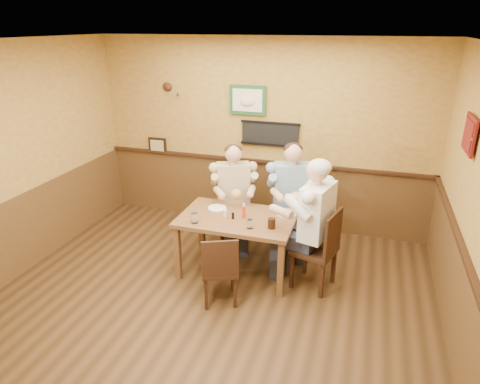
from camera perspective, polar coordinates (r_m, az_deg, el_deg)
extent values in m
plane|color=#34210F|center=(4.82, -5.31, -16.28)|extent=(5.00, 5.00, 0.00)
cube|color=silver|center=(3.81, -6.83, 19.13)|extent=(5.00, 5.00, 0.02)
cube|color=gold|center=(6.37, 2.83, 7.49)|extent=(5.00, 0.02, 2.80)
cube|color=brown|center=(6.63, 2.64, -0.11)|extent=(5.00, 0.02, 1.00)
cube|color=brown|center=(4.37, 27.40, -15.37)|extent=(0.02, 5.00, 1.00)
cube|color=black|center=(6.29, 4.03, 7.74)|extent=(0.88, 0.03, 0.34)
cube|color=#1C5328|center=(6.28, 1.02, 12.15)|extent=(0.54, 0.03, 0.42)
cube|color=black|center=(7.01, -10.94, 6.08)|extent=(0.30, 0.03, 0.26)
cube|color=maroon|center=(4.74, 28.30, 6.80)|extent=(0.03, 0.48, 0.36)
cube|color=brown|center=(5.24, -0.36, -3.56)|extent=(1.40, 0.90, 0.05)
cube|color=brown|center=(5.31, -8.31, -8.03)|extent=(0.07, 0.07, 0.70)
cube|color=brown|center=(4.95, 5.45, -10.26)|extent=(0.07, 0.07, 0.70)
cube|color=brown|center=(5.93, -5.13, -4.51)|extent=(0.07, 0.07, 0.70)
cube|color=brown|center=(5.62, 7.14, -6.20)|extent=(0.07, 0.07, 0.70)
cylinder|color=white|center=(5.08, -6.10, -3.46)|extent=(0.09, 0.09, 0.12)
cylinder|color=white|center=(4.93, 1.32, -4.28)|extent=(0.09, 0.09, 0.11)
cylinder|color=black|center=(4.94, 4.23, -4.19)|extent=(0.10, 0.10, 0.12)
cylinder|color=#BE3914|center=(5.16, 0.50, -2.63)|extent=(0.05, 0.05, 0.17)
cylinder|color=white|center=(5.20, -1.99, -2.88)|extent=(0.05, 0.05, 0.10)
cylinder|color=black|center=(5.16, -0.95, -3.18)|extent=(0.03, 0.03, 0.08)
cylinder|color=white|center=(5.46, -3.06, -2.14)|extent=(0.30, 0.30, 0.02)
cylinder|color=silver|center=(5.33, 6.23, -2.83)|extent=(0.35, 0.35, 0.02)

